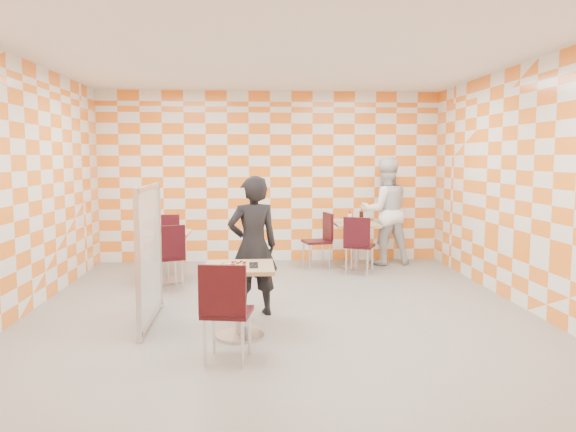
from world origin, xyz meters
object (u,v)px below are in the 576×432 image
object	(u,v)px
chair_second_side	(322,236)
man_dark	(253,246)
empty_table	(166,248)
chair_second_front	(358,241)
partition	(150,254)
man_white	(385,211)
sport_bottle	(350,218)
chair_empty_near	(168,252)
chair_main_front	(225,305)
soda_bottle	(361,217)
main_table	(240,289)
chair_empty_far	(166,239)
second_table	(356,238)

from	to	relation	value
chair_second_side	man_dark	size ratio (longest dim) A/B	0.56
empty_table	chair_second_front	xyz separation A→B (m)	(2.93, 0.29, 0.04)
partition	man_white	size ratio (longest dim) A/B	0.84
chair_second_front	sport_bottle	bearing A→B (deg)	92.37
chair_empty_near	man_white	bearing A→B (deg)	26.86
man_dark	chair_main_front	bearing A→B (deg)	64.99
chair_empty_near	soda_bottle	world-z (taller)	soda_bottle
man_dark	chair_second_front	bearing A→B (deg)	-143.40
chair_main_front	chair_second_side	world-z (taller)	same
main_table	man_white	distance (m)	4.56
chair_empty_far	sport_bottle	world-z (taller)	sport_bottle
chair_second_front	chair_empty_near	world-z (taller)	same
partition	sport_bottle	world-z (taller)	partition
second_table	empty_table	world-z (taller)	same
chair_second_side	man_white	bearing A→B (deg)	14.50
partition	man_white	xyz separation A→B (m)	(3.42, 3.31, 0.13)
man_dark	second_table	bearing A→B (deg)	-138.35
soda_bottle	sport_bottle	bearing A→B (deg)	169.47
second_table	chair_second_side	size ratio (longest dim) A/B	0.81
empty_table	chair_main_front	world-z (taller)	chair_main_front
man_white	sport_bottle	world-z (taller)	man_white
chair_second_side	partition	world-z (taller)	partition
chair_main_front	chair_second_side	size ratio (longest dim) A/B	1.00
partition	man_dark	xyz separation A→B (m)	(1.14, 0.27, 0.03)
chair_second_side	chair_empty_near	xyz separation A→B (m)	(-2.32, -1.46, 0.00)
chair_second_side	chair_empty_far	bearing A→B (deg)	-175.81
empty_table	chair_main_front	size ratio (longest dim) A/B	0.81
sport_bottle	chair_empty_far	bearing A→B (deg)	-175.77
chair_second_side	sport_bottle	xyz separation A→B (m)	(0.47, 0.04, 0.29)
chair_second_front	soda_bottle	world-z (taller)	soda_bottle
second_table	chair_second_side	distance (m)	0.58
empty_table	soda_bottle	world-z (taller)	soda_bottle
chair_second_front	chair_empty_far	world-z (taller)	same
partition	sport_bottle	xyz separation A→B (m)	(2.76, 3.05, 0.05)
empty_table	chair_second_side	xyz separation A→B (m)	(2.43, 0.88, 0.04)
chair_main_front	partition	world-z (taller)	partition
second_table	chair_second_front	distance (m)	0.57
empty_table	soda_bottle	size ratio (longest dim) A/B	3.26
partition	man_dark	size ratio (longest dim) A/B	0.95
man_white	man_dark	bearing A→B (deg)	46.18
main_table	chair_main_front	xyz separation A→B (m)	(-0.11, -0.76, 0.04)
chair_main_front	empty_table	bearing A→B (deg)	106.65
man_dark	empty_table	bearing A→B (deg)	-71.30
chair_second_front	man_white	bearing A→B (deg)	54.54
chair_empty_far	partition	world-z (taller)	partition
second_table	sport_bottle	bearing A→B (deg)	147.71
man_dark	soda_bottle	world-z (taller)	man_dark
chair_empty_far	sport_bottle	distance (m)	3.04
man_dark	sport_bottle	bearing A→B (deg)	-136.13
chair_second_side	man_dark	world-z (taller)	man_dark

